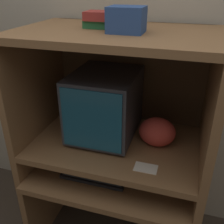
% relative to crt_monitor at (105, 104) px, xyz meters
% --- Properties ---
extents(wall_back, '(6.00, 0.06, 2.60)m').
position_rel_crt_monitor_xyz_m(wall_back, '(0.09, 0.34, 0.29)').
color(wall_back, '#B2A893').
rests_on(wall_back, ground_plane).
extents(desk_base, '(1.05, 0.70, 0.62)m').
position_rel_crt_monitor_xyz_m(desk_base, '(0.09, -0.10, -0.61)').
color(desk_base, brown).
rests_on(desk_base, ground_plane).
extents(desk_monitor_shelf, '(1.05, 0.67, 0.19)m').
position_rel_crt_monitor_xyz_m(desk_monitor_shelf, '(0.09, -0.05, -0.25)').
color(desk_monitor_shelf, brown).
rests_on(desk_monitor_shelf, desk_base).
extents(hutch_upper, '(1.05, 0.67, 0.65)m').
position_rel_crt_monitor_xyz_m(hutch_upper, '(0.09, -0.01, 0.23)').
color(hutch_upper, brown).
rests_on(hutch_upper, desk_monitor_shelf).
extents(crt_monitor, '(0.37, 0.46, 0.40)m').
position_rel_crt_monitor_xyz_m(crt_monitor, '(0.00, 0.00, 0.00)').
color(crt_monitor, '#333338').
rests_on(crt_monitor, desk_monitor_shelf).
extents(keyboard, '(0.39, 0.13, 0.03)m').
position_rel_crt_monitor_xyz_m(keyboard, '(-0.00, -0.20, -0.38)').
color(keyboard, black).
rests_on(keyboard, desk_base).
extents(mouse, '(0.06, 0.04, 0.03)m').
position_rel_crt_monitor_xyz_m(mouse, '(0.25, -0.22, -0.38)').
color(mouse, black).
rests_on(mouse, desk_base).
extents(snack_bag, '(0.21, 0.16, 0.17)m').
position_rel_crt_monitor_xyz_m(snack_bag, '(0.33, -0.02, -0.12)').
color(snack_bag, '#BC382D').
rests_on(snack_bag, desk_monitor_shelf).
extents(book_stack, '(0.16, 0.13, 0.08)m').
position_rel_crt_monitor_xyz_m(book_stack, '(-0.01, -0.01, 0.48)').
color(book_stack, '#236638').
rests_on(book_stack, hutch_upper).
extents(paper_card, '(0.12, 0.08, 0.00)m').
position_rel_crt_monitor_xyz_m(paper_card, '(0.31, -0.26, -0.21)').
color(paper_card, beige).
rests_on(paper_card, desk_monitor_shelf).
extents(storage_box, '(0.17, 0.14, 0.12)m').
position_rel_crt_monitor_xyz_m(storage_box, '(0.15, -0.10, 0.50)').
color(storage_box, navy).
rests_on(storage_box, hutch_upper).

